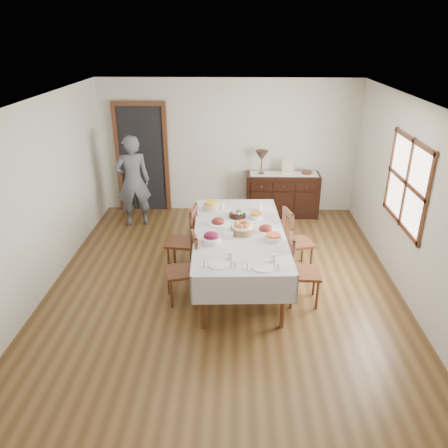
{
  "coord_description": "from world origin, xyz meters",
  "views": [
    {
      "loc": [
        0.16,
        -5.4,
        3.42
      ],
      "look_at": [
        0.0,
        0.1,
        0.95
      ],
      "focal_mm": 35.0,
      "sensor_mm": 36.0,
      "label": 1
    }
  ],
  "objects_px": {
    "dining_table": "(239,237)",
    "sideboard": "(282,195)",
    "chair_left_far": "(185,239)",
    "chair_right_far": "(295,239)",
    "person": "(133,178)",
    "table_lamp": "(262,156)",
    "chair_left_near": "(185,267)",
    "chair_right_near": "(301,269)"
  },
  "relations": [
    {
      "from": "dining_table",
      "to": "sideboard",
      "type": "distance_m",
      "value": 2.77
    },
    {
      "from": "chair_left_far",
      "to": "sideboard",
      "type": "relative_size",
      "value": 0.73
    },
    {
      "from": "chair_right_far",
      "to": "sideboard",
      "type": "height_order",
      "value": "chair_right_far"
    },
    {
      "from": "person",
      "to": "table_lamp",
      "type": "height_order",
      "value": "person"
    },
    {
      "from": "chair_left_near",
      "to": "chair_right_far",
      "type": "bearing_deg",
      "value": 103.64
    },
    {
      "from": "chair_right_far",
      "to": "table_lamp",
      "type": "distance_m",
      "value": 2.29
    },
    {
      "from": "dining_table",
      "to": "chair_left_far",
      "type": "xyz_separation_m",
      "value": [
        -0.81,
        0.38,
        -0.22
      ]
    },
    {
      "from": "chair_left_near",
      "to": "sideboard",
      "type": "height_order",
      "value": "chair_left_near"
    },
    {
      "from": "chair_left_near",
      "to": "table_lamp",
      "type": "height_order",
      "value": "table_lamp"
    },
    {
      "from": "chair_left_near",
      "to": "chair_right_far",
      "type": "xyz_separation_m",
      "value": [
        1.57,
        0.88,
        0.01
      ]
    },
    {
      "from": "dining_table",
      "to": "chair_left_far",
      "type": "height_order",
      "value": "chair_left_far"
    },
    {
      "from": "chair_left_far",
      "to": "person",
      "type": "bearing_deg",
      "value": -139.28
    },
    {
      "from": "dining_table",
      "to": "person",
      "type": "relative_size",
      "value": 1.37
    },
    {
      "from": "chair_right_far",
      "to": "chair_left_far",
      "type": "bearing_deg",
      "value": 77.52
    },
    {
      "from": "chair_left_near",
      "to": "person",
      "type": "xyz_separation_m",
      "value": [
        -1.22,
        2.49,
        0.42
      ]
    },
    {
      "from": "sideboard",
      "to": "person",
      "type": "bearing_deg",
      "value": -168.99
    },
    {
      "from": "chair_left_near",
      "to": "chair_right_far",
      "type": "distance_m",
      "value": 1.8
    },
    {
      "from": "chair_left_far",
      "to": "chair_right_far",
      "type": "height_order",
      "value": "chair_left_far"
    },
    {
      "from": "chair_right_far",
      "to": "sideboard",
      "type": "bearing_deg",
      "value": -15.25
    },
    {
      "from": "sideboard",
      "to": "chair_left_far",
      "type": "bearing_deg",
      "value": -126.68
    },
    {
      "from": "chair_right_near",
      "to": "table_lamp",
      "type": "bearing_deg",
      "value": 9.41
    },
    {
      "from": "chair_left_near",
      "to": "chair_left_far",
      "type": "distance_m",
      "value": 0.81
    },
    {
      "from": "chair_right_near",
      "to": "chair_right_far",
      "type": "xyz_separation_m",
      "value": [
        0.03,
        0.89,
        -0.0
      ]
    },
    {
      "from": "chair_left_far",
      "to": "table_lamp",
      "type": "bearing_deg",
      "value": 157.58
    },
    {
      "from": "chair_right_far",
      "to": "chair_left_near",
      "type": "bearing_deg",
      "value": 104.23
    },
    {
      "from": "chair_right_far",
      "to": "table_lamp",
      "type": "xyz_separation_m",
      "value": [
        -0.42,
        2.14,
        0.7
      ]
    },
    {
      "from": "dining_table",
      "to": "table_lamp",
      "type": "xyz_separation_m",
      "value": [
        0.43,
        2.59,
        0.46
      ]
    },
    {
      "from": "dining_table",
      "to": "sideboard",
      "type": "bearing_deg",
      "value": 69.11
    },
    {
      "from": "dining_table",
      "to": "chair_right_near",
      "type": "height_order",
      "value": "chair_right_near"
    },
    {
      "from": "chair_left_near",
      "to": "person",
      "type": "bearing_deg",
      "value": -169.5
    },
    {
      "from": "person",
      "to": "chair_right_far",
      "type": "bearing_deg",
      "value": 131.5
    },
    {
      "from": "table_lamp",
      "to": "sideboard",
      "type": "bearing_deg",
      "value": 2.77
    },
    {
      "from": "chair_right_near",
      "to": "chair_right_far",
      "type": "distance_m",
      "value": 0.89
    },
    {
      "from": "person",
      "to": "table_lamp",
      "type": "bearing_deg",
      "value": 174.02
    },
    {
      "from": "chair_left_far",
      "to": "chair_right_far",
      "type": "xyz_separation_m",
      "value": [
        1.65,
        0.07,
        -0.02
      ]
    },
    {
      "from": "chair_left_near",
      "to": "chair_left_far",
      "type": "relative_size",
      "value": 0.95
    },
    {
      "from": "sideboard",
      "to": "chair_right_far",
      "type": "bearing_deg",
      "value": -90.25
    },
    {
      "from": "chair_right_near",
      "to": "sideboard",
      "type": "bearing_deg",
      "value": 1.39
    },
    {
      "from": "dining_table",
      "to": "table_lamp",
      "type": "distance_m",
      "value": 2.67
    },
    {
      "from": "chair_left_near",
      "to": "chair_right_far",
      "type": "relative_size",
      "value": 0.99
    },
    {
      "from": "chair_left_far",
      "to": "table_lamp",
      "type": "relative_size",
      "value": 2.25
    },
    {
      "from": "dining_table",
      "to": "person",
      "type": "height_order",
      "value": "person"
    }
  ]
}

